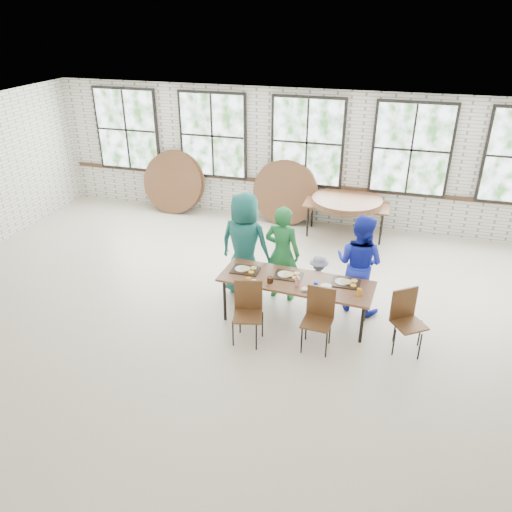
% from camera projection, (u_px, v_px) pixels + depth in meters
% --- Properties ---
extents(room, '(12.00, 12.00, 12.00)m').
position_uv_depth(room, '(307.00, 144.00, 10.92)').
color(room, beige).
rests_on(room, ground).
extents(dining_table, '(2.45, 0.96, 0.74)m').
position_uv_depth(dining_table, '(296.00, 283.00, 7.78)').
color(dining_table, brown).
rests_on(dining_table, ground).
extents(chair_near_left, '(0.51, 0.49, 0.95)m').
position_uv_depth(chair_near_left, '(248.00, 306.00, 7.42)').
color(chair_near_left, '#55351C').
rests_on(chair_near_left, ground).
extents(chair_near_right, '(0.45, 0.43, 0.95)m').
position_uv_depth(chair_near_right, '(319.00, 313.00, 7.26)').
color(chair_near_right, '#55351C').
rests_on(chair_near_right, ground).
extents(chair_spare, '(0.58, 0.57, 0.95)m').
position_uv_depth(chair_spare, '(406.00, 315.00, 7.22)').
color(chair_spare, '#55351C').
rests_on(chair_spare, ground).
extents(adult_teal, '(0.96, 0.69, 1.84)m').
position_uv_depth(adult_teal, '(245.00, 245.00, 8.49)').
color(adult_teal, '#1D6E5A').
rests_on(adult_teal, ground).
extents(adult_green, '(0.66, 0.48, 1.69)m').
position_uv_depth(adult_green, '(282.00, 253.00, 8.36)').
color(adult_green, '#1D6D32').
rests_on(adult_green, ground).
extents(toddler, '(0.64, 0.47, 0.88)m').
position_uv_depth(toddler, '(318.00, 280.00, 8.39)').
color(toddler, '#111538').
rests_on(toddler, ground).
extents(adult_blue, '(0.98, 0.88, 1.67)m').
position_uv_depth(adult_blue, '(359.00, 264.00, 8.05)').
color(adult_blue, '#1B29BD').
rests_on(adult_blue, ground).
extents(storage_table, '(1.81, 0.77, 0.74)m').
position_uv_depth(storage_table, '(346.00, 206.00, 10.73)').
color(storage_table, brown).
rests_on(storage_table, ground).
extents(tabletop_clutter, '(2.09, 0.60, 0.11)m').
position_uv_depth(tabletop_clutter, '(300.00, 281.00, 7.70)').
color(tabletop_clutter, black).
rests_on(tabletop_clutter, dining_table).
extents(round_tops_stacked, '(1.50, 1.50, 0.13)m').
position_uv_depth(round_tops_stacked, '(347.00, 201.00, 10.68)').
color(round_tops_stacked, brown).
rests_on(round_tops_stacked, storage_table).
extents(round_tops_leaning, '(4.29, 0.48, 1.49)m').
position_uv_depth(round_tops_leaning, '(228.00, 187.00, 11.70)').
color(round_tops_leaning, brown).
rests_on(round_tops_leaning, ground).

